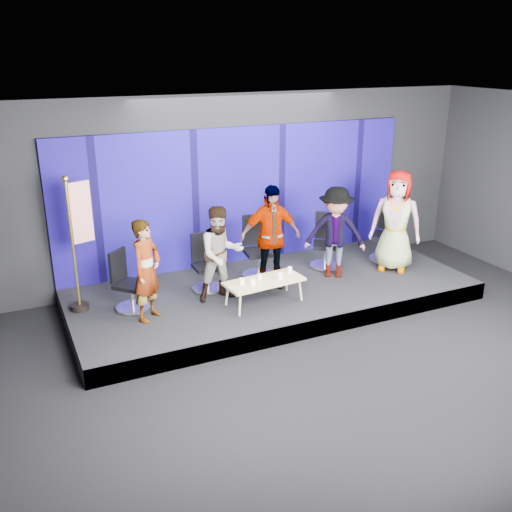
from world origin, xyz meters
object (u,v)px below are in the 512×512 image
(chair_b, at_px, (206,271))
(panelist_b, at_px, (221,254))
(panelist_c, at_px, (270,237))
(mug_e, at_px, (290,270))
(mug_b, at_px, (253,282))
(mug_c, at_px, (259,277))
(panelist_d, at_px, (335,232))
(chair_d, at_px, (325,249))
(panelist_e, at_px, (396,221))
(flag_stand, at_px, (79,240))
(chair_e, at_px, (387,241))
(chair_a, at_px, (129,290))
(chair_c, at_px, (258,257))
(mug_a, at_px, (242,281))
(mug_d, at_px, (280,276))
(coffee_table, at_px, (264,282))
(panelist_a, at_px, (147,270))

(chair_b, xyz_separation_m, panelist_b, (0.08, -0.49, 0.47))
(panelist_c, xyz_separation_m, mug_e, (0.15, -0.46, -0.46))
(mug_b, relative_size, mug_c, 1.20)
(panelist_d, relative_size, mug_c, 19.35)
(panelist_c, distance_m, chair_d, 1.56)
(panelist_e, distance_m, flag_stand, 5.61)
(chair_e, relative_size, flag_stand, 0.53)
(chair_b, bearing_deg, mug_e, -32.51)
(chair_b, bearing_deg, chair_e, -0.73)
(mug_c, height_order, flag_stand, flag_stand)
(chair_e, height_order, mug_b, chair_e)
(panelist_d, bearing_deg, mug_c, -133.39)
(panelist_d, distance_m, mug_b, 2.05)
(mug_e, bearing_deg, panelist_b, 164.85)
(panelist_d, height_order, mug_e, panelist_d)
(chair_a, relative_size, chair_c, 0.88)
(mug_a, bearing_deg, chair_c, 54.23)
(panelist_c, xyz_separation_m, mug_c, (-0.46, -0.54, -0.46))
(mug_d, bearing_deg, mug_e, 35.04)
(chair_d, bearing_deg, mug_e, -113.15)
(chair_c, height_order, mug_b, chair_c)
(panelist_d, relative_size, coffee_table, 1.24)
(chair_c, bearing_deg, panelist_d, -16.62)
(chair_c, xyz_separation_m, mug_e, (0.14, -0.97, 0.08))
(chair_a, height_order, mug_b, chair_a)
(panelist_a, height_order, chair_b, panelist_a)
(chair_d, bearing_deg, chair_e, 22.99)
(flag_stand, bearing_deg, mug_c, -39.24)
(chair_e, relative_size, mug_a, 11.64)
(mug_b, height_order, mug_c, mug_b)
(chair_d, distance_m, mug_a, 2.42)
(panelist_b, height_order, panelist_c, panelist_c)
(panelist_a, height_order, panelist_d, panelist_d)
(chair_a, height_order, chair_e, chair_e)
(chair_b, xyz_separation_m, flag_stand, (-2.04, 0.09, 0.83))
(mug_e, distance_m, flag_stand, 3.43)
(chair_a, distance_m, flag_stand, 1.10)
(panelist_d, distance_m, coffee_table, 1.82)
(panelist_d, distance_m, mug_d, 1.58)
(coffee_table, distance_m, mug_c, 0.12)
(coffee_table, distance_m, mug_e, 0.57)
(mug_b, bearing_deg, chair_d, 28.62)
(chair_a, relative_size, panelist_b, 0.62)
(chair_d, xyz_separation_m, panelist_d, (-0.11, -0.49, 0.50))
(panelist_d, xyz_separation_m, panelist_e, (1.20, -0.17, 0.11))
(panelist_b, relative_size, mug_e, 17.67)
(chair_c, distance_m, panelist_d, 1.47)
(mug_b, distance_m, mug_d, 0.51)
(chair_d, height_order, mug_b, chair_d)
(panelist_e, bearing_deg, coffee_table, -129.38)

